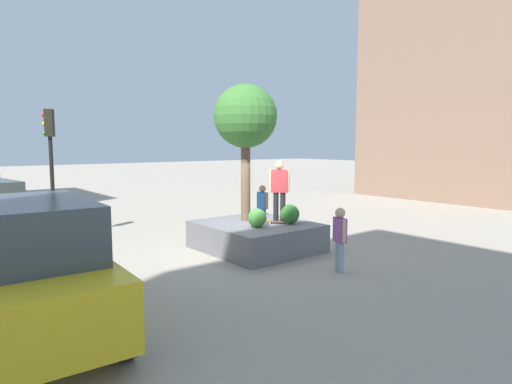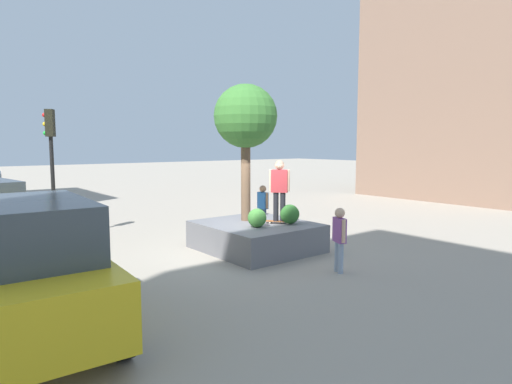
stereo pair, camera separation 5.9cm
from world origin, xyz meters
The scene contains 12 objects.
ground_plane centered at (0.00, 0.00, 0.00)m, with size 120.00×120.00×0.00m, color #9E9384.
planter_ledge centered at (-0.13, -0.15, 0.40)m, with size 3.17×2.83×0.79m, color slate.
plaza_tree centered at (0.40, -0.19, 3.82)m, with size 1.86×1.86×4.01m.
boxwood_shrub centered at (-0.84, -0.82, 1.07)m, with size 0.56×0.56×0.56m, color #2D6628.
hedge_clump centered at (-0.67, 0.24, 1.05)m, with size 0.52×0.52×0.52m, color #3D7A33.
skateboard centered at (-0.62, -0.62, 0.85)m, with size 0.76×0.66×0.07m.
skateboarder centered at (-0.62, -0.62, 1.87)m, with size 0.48×0.46×1.75m.
sedan_parked centered at (-2.51, 6.31, 1.12)m, with size 4.86×2.45×2.21m.
traffic_light_corner centered at (4.93, 4.07, 2.84)m, with size 0.36×0.37×4.14m.
pedestrian_crossing centered at (2.10, -2.24, 0.92)m, with size 0.54×0.25×1.60m.
bystander_watching centered at (-3.15, -0.29, 0.90)m, with size 0.49×0.33×1.56m.
plaza_lowrise_south centered at (2.46, -17.20, 6.17)m, with size 9.89×6.34×12.34m, color #8C6B56.
Camera 1 is at (-9.86, 7.65, 3.04)m, focal length 30.68 mm.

